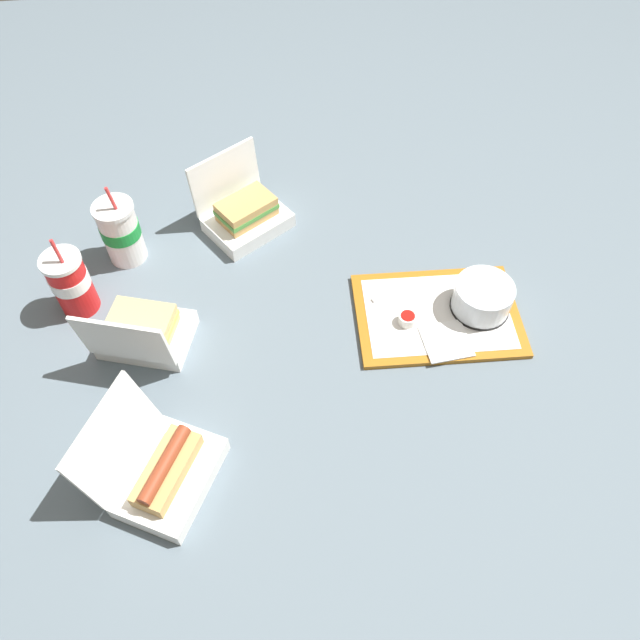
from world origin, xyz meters
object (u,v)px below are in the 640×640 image
plastic_fork (393,292)px  cake_container (482,298)px  food_tray (438,317)px  soda_cup_left (121,231)px  ketchup_cup (407,319)px  clamshell_hotdog_center (163,471)px  clamshell_sandwich_front (143,331)px  soda_cup_back (71,283)px  clamshell_sandwich_right (245,213)px

plastic_fork → cake_container: bearing=-42.2°
food_tray → soda_cup_left: 0.77m
ketchup_cup → clamshell_hotdog_center: size_ratio=0.15×
clamshell_sandwich_front → soda_cup_back: bearing=142.1°
cake_container → clamshell_sandwich_front: clamshell_sandwich_front is taller
food_tray → plastic_fork: size_ratio=3.43×
food_tray → clamshell_sandwich_front: (-0.65, 0.00, 0.04)m
clamshell_hotdog_center → soda_cup_left: soda_cup_left is taller
clamshell_sandwich_right → clamshell_sandwich_front: size_ratio=1.11×
clamshell_hotdog_center → soda_cup_back: size_ratio=1.23×
food_tray → ketchup_cup: 0.08m
clamshell_sandwich_right → soda_cup_left: 0.30m
food_tray → clamshell_hotdog_center: clamshell_hotdog_center is taller
ketchup_cup → plastic_fork: (-0.02, 0.09, -0.01)m
soda_cup_left → soda_cup_back: soda_cup_left is taller
cake_container → soda_cup_back: size_ratio=0.61×
clamshell_sandwich_front → soda_cup_left: bearing=102.6°
plastic_fork → clamshell_sandwich_front: size_ratio=0.48×
cake_container → plastic_fork: 0.20m
food_tray → soda_cup_back: size_ratio=1.70×
food_tray → cake_container: (0.10, 0.01, 0.04)m
cake_container → clamshell_sandwich_right: clamshell_sandwich_right is taller
ketchup_cup → clamshell_hotdog_center: (-0.52, -0.31, 0.01)m
soda_cup_back → clamshell_sandwich_front: bearing=-37.9°
soda_cup_back → clamshell_sandwich_right: bearing=29.4°
clamshell_sandwich_front → food_tray: bearing=-0.1°
food_tray → soda_cup_left: bearing=159.2°
food_tray → clamshell_hotdog_center: bearing=-151.7°
soda_cup_back → cake_container: bearing=-7.1°
clamshell_sandwich_right → soda_cup_back: soda_cup_back is taller
food_tray → ketchup_cup: (-0.08, -0.01, 0.02)m
food_tray → plastic_fork: 0.12m
cake_container → ketchup_cup: 0.18m
plastic_fork → clamshell_sandwich_right: 0.43m
clamshell_hotdog_center → soda_cup_back: soda_cup_back is taller
ketchup_cup → clamshell_sandwich_front: size_ratio=0.18×
plastic_fork → clamshell_hotdog_center: size_ratio=0.41×
clamshell_hotdog_center → plastic_fork: bearing=38.2°
clamshell_sandwich_front → soda_cup_back: 0.20m
clamshell_sandwich_front → soda_cup_back: size_ratio=1.03×
cake_container → soda_cup_back: bearing=172.9°
soda_cup_back → food_tray: bearing=-8.6°
cake_container → clamshell_sandwich_right: (-0.52, 0.33, -0.00)m
plastic_fork → clamshell_sandwich_front: 0.57m
soda_cup_left → food_tray: bearing=-20.8°
cake_container → soda_cup_left: (-0.81, 0.26, 0.04)m
cake_container → soda_cup_left: 0.85m
cake_container → soda_cup_left: soda_cup_left is taller
soda_cup_left → soda_cup_back: size_ratio=1.01×
ketchup_cup → clamshell_hotdog_center: clamshell_hotdog_center is taller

